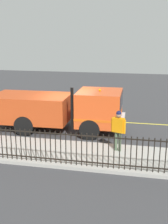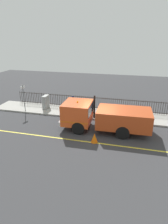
{
  "view_description": "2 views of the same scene",
  "coord_description": "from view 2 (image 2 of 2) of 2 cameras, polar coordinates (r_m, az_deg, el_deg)",
  "views": [
    {
      "loc": [
        13.4,
        3.68,
        4.64
      ],
      "look_at": [
        1.11,
        1.08,
        1.3
      ],
      "focal_mm": 45.89,
      "sensor_mm": 36.0,
      "label": 1
    },
    {
      "loc": [
        -12.98,
        -2.17,
        6.69
      ],
      "look_at": [
        1.58,
        1.5,
        0.75
      ],
      "focal_mm": 30.55,
      "sensor_mm": 36.0,
      "label": 2
    }
  ],
  "objects": [
    {
      "name": "traffic_cone",
      "position": [
        13.0,
        3.12,
        -7.73
      ],
      "size": [
        0.46,
        0.46,
        0.66
      ],
      "primitive_type": "cone",
      "color": "orange",
      "rests_on": "ground"
    },
    {
      "name": "sidewalk_slab",
      "position": [
        17.5,
        5.98,
        -0.77
      ],
      "size": [
        2.58,
        21.5,
        0.13
      ],
      "primitive_type": "cube",
      "color": "#A3A099",
      "rests_on": "ground"
    },
    {
      "name": "work_truck",
      "position": [
        14.35,
        4.84,
        -0.96
      ],
      "size": [
        2.49,
        6.71,
        2.41
      ],
      "rotation": [
        0.0,
        0.0,
        0.03
      ],
      "color": "#D84C1E",
      "rests_on": "ground"
    },
    {
      "name": "iron_fence",
      "position": [
        18.27,
        6.57,
        2.48
      ],
      "size": [
        0.04,
        18.31,
        1.23
      ],
      "color": "black",
      "rests_on": "sidewalk_slab"
    },
    {
      "name": "utility_cabinet",
      "position": [
        19.04,
        -11.37,
        3.0
      ],
      "size": [
        0.9,
        0.4,
        1.26
      ],
      "primitive_type": "cube",
      "color": "gray",
      "rests_on": "sidewalk_slab"
    },
    {
      "name": "street_sign",
      "position": [
        18.43,
        -17.64,
        4.84
      ],
      "size": [
        0.48,
        0.21,
        2.53
      ],
      "color": "#4C4C4C",
      "rests_on": "sidewalk_slab"
    },
    {
      "name": "lane_marking",
      "position": [
        13.11,
        2.67,
        -9.1
      ],
      "size": [
        0.12,
        19.35,
        0.01
      ],
      "primitive_type": "cube",
      "color": "yellow",
      "rests_on": "ground"
    },
    {
      "name": "ground_plane",
      "position": [
        14.76,
        4.18,
        -5.42
      ],
      "size": [
        47.3,
        47.3,
        0.0
      ],
      "primitive_type": "plane",
      "color": "#38383A",
      "rests_on": "ground"
    },
    {
      "name": "worker_standing",
      "position": [
        17.17,
        -3.36,
        2.74
      ],
      "size": [
        0.36,
        0.59,
        1.67
      ],
      "rotation": [
        0.0,
        0.0,
        -1.91
      ],
      "color": "orange",
      "rests_on": "sidewalk_slab"
    }
  ]
}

